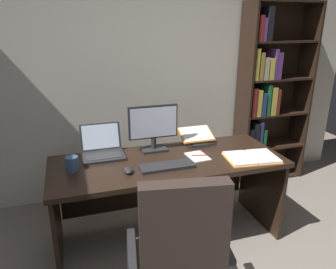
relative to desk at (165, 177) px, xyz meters
name	(u,v)px	position (x,y,z in m)	size (l,w,h in m)	color
wall_back	(148,70)	(0.10, 0.93, 0.78)	(4.84, 0.12, 2.66)	beige
desk	(165,177)	(0.00, 0.00, 0.00)	(1.88, 0.74, 0.74)	black
bookshelf	(266,97)	(1.42, 0.70, 0.46)	(0.81, 0.31, 2.02)	black
office_chair	(180,265)	(-0.19, -0.92, -0.11)	(0.67, 0.60, 1.05)	#232326
monitor	(153,128)	(-0.06, 0.16, 0.39)	(0.43, 0.16, 0.40)	#232326
laptop	(103,150)	(-0.49, 0.17, 0.25)	(0.34, 0.32, 0.24)	#232326
keyboard	(167,166)	(-0.06, -0.22, 0.21)	(0.42, 0.15, 0.02)	#232326
computer_mouse	(128,170)	(-0.36, -0.22, 0.22)	(0.06, 0.10, 0.04)	#232326
reading_stand_with_book	(197,136)	(0.38, 0.22, 0.26)	(0.31, 0.27, 0.12)	#232326
open_binder	(251,158)	(0.66, -0.27, 0.21)	(0.45, 0.35, 0.02)	orange
notepad	(198,156)	(0.25, -0.10, 0.20)	(0.15, 0.21, 0.01)	white
pen	(200,155)	(0.27, -0.10, 0.21)	(0.01, 0.01, 0.14)	maroon
coffee_mug	(72,164)	(-0.75, -0.05, 0.25)	(0.09, 0.09, 0.11)	#334C7A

